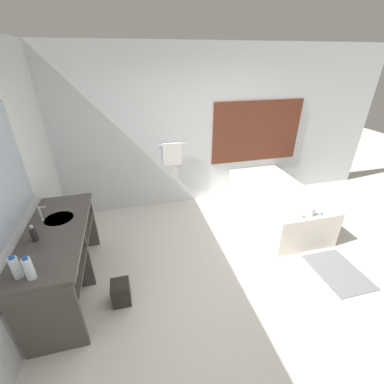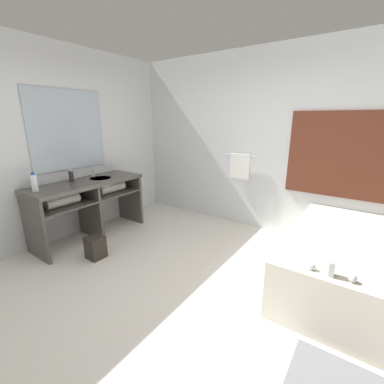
% 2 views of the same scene
% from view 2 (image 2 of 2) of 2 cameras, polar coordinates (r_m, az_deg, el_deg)
% --- Properties ---
extents(ground_plane, '(16.00, 16.00, 0.00)m').
position_cam_2_polar(ground_plane, '(2.72, -5.19, -23.17)').
color(ground_plane, silver).
rests_on(ground_plane, ground).
extents(wall_back_with_blinds, '(7.40, 0.13, 2.70)m').
position_cam_2_polar(wall_back_with_blinds, '(4.06, 15.75, 10.25)').
color(wall_back_with_blinds, silver).
rests_on(wall_back_with_blinds, ground_plane).
extents(wall_left_with_mirror, '(0.08, 7.40, 2.70)m').
position_cam_2_polar(wall_left_with_mirror, '(3.97, -31.49, 8.51)').
color(wall_left_with_mirror, silver).
rests_on(wall_left_with_mirror, ground_plane).
extents(vanity_counter, '(0.61, 1.59, 0.85)m').
position_cam_2_polar(vanity_counter, '(4.02, -21.85, -0.90)').
color(vanity_counter, '#4C4742').
rests_on(vanity_counter, ground_plane).
extents(sink_faucet, '(0.09, 0.04, 0.18)m').
position_cam_2_polar(sink_faucet, '(4.20, -21.10, 4.36)').
color(sink_faucet, silver).
rests_on(sink_faucet, vanity_counter).
extents(bathtub, '(0.96, 1.87, 0.68)m').
position_cam_2_polar(bathtub, '(3.18, 29.83, -12.57)').
color(bathtub, silver).
rests_on(bathtub, ground_plane).
extents(water_bottle_1, '(0.07, 0.07, 0.23)m').
position_cam_2_polar(water_bottle_1, '(3.67, -31.62, 1.74)').
color(water_bottle_1, white).
rests_on(water_bottle_1, vanity_counter).
extents(water_bottle_2, '(0.07, 0.07, 0.22)m').
position_cam_2_polar(water_bottle_2, '(3.78, -31.68, 2.04)').
color(water_bottle_2, white).
rests_on(water_bottle_2, vanity_counter).
extents(soap_dispenser, '(0.06, 0.06, 0.18)m').
position_cam_2_polar(soap_dispenser, '(4.00, -25.24, 3.21)').
color(soap_dispenser, '#28282D').
rests_on(soap_dispenser, vanity_counter).
extents(waste_bin, '(0.20, 0.20, 0.28)m').
position_cam_2_polar(waste_bin, '(3.54, -20.64, -11.43)').
color(waste_bin, '#2D2823').
rests_on(waste_bin, ground_plane).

